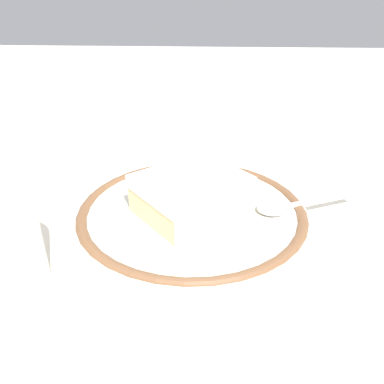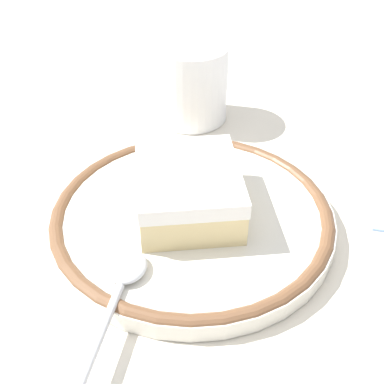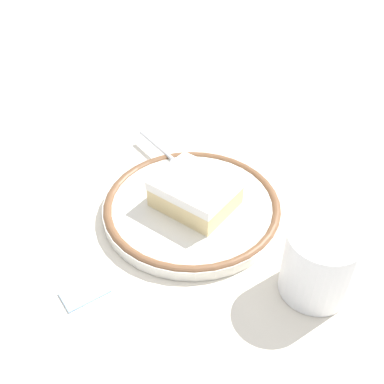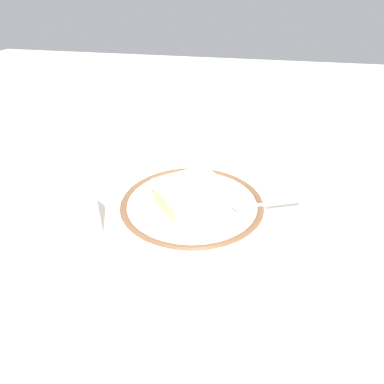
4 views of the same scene
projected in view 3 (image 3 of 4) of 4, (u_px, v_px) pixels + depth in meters
name	position (u px, v px, depth m)	size (l,w,h in m)	color
ground_plane	(185.00, 228.00, 0.59)	(2.40, 2.40, 0.00)	#B7B2A8
placemat	(185.00, 227.00, 0.59)	(0.41, 0.37, 0.00)	beige
plate	(192.00, 207.00, 0.60)	(0.23, 0.23, 0.02)	silver
cake_slice	(195.00, 192.00, 0.59)	(0.13, 0.12, 0.04)	beige
spoon	(174.00, 159.00, 0.67)	(0.12, 0.06, 0.01)	silver
cup	(318.00, 267.00, 0.49)	(0.08, 0.08, 0.08)	white
napkin	(127.00, 331.00, 0.47)	(0.11, 0.11, 0.00)	white
sugar_packet	(85.00, 291.00, 0.51)	(0.05, 0.03, 0.01)	#8CB2E0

